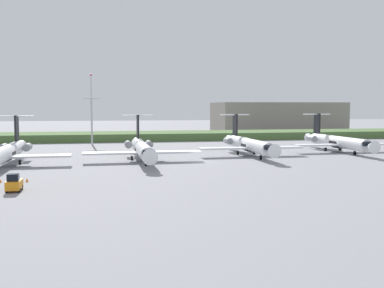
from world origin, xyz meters
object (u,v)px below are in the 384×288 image
Objects in this scene: antenna_mast at (92,115)px; baggage_tug at (14,184)px; safety_cone_rear_marker at (27,180)px; regional_jet_nearest at (7,152)px; regional_jet_third at (248,144)px; safety_cone_mid_marker at (0,181)px; regional_jet_second at (142,148)px; regional_jet_fourth at (337,141)px.

antenna_mast is 72.76m from baggage_tug.
safety_cone_rear_marker is at bearing 86.87° from baggage_tug.
regional_jet_third is (48.43, 8.74, 0.00)m from regional_jet_nearest.
antenna_mast is at bearing 80.01° from safety_cone_mid_marker.
safety_cone_rear_marker is (-18.26, -22.17, -2.26)m from regional_jet_second.
antenna_mast is at bearing 103.99° from regional_jet_second.
baggage_tug is at bearing -122.27° from regional_jet_second.
safety_cone_rear_marker is (-7.70, -64.54, -8.03)m from antenna_mast.
regional_jet_third is 1.56× the size of antenna_mast.
regional_jet_nearest is at bearing -107.23° from antenna_mast.
regional_jet_third and regional_jet_fourth have the same top height.
safety_cone_mid_marker and safety_cone_rear_marker have the same top height.
safety_cone_mid_marker is (-21.89, -21.93, -2.26)m from regional_jet_second.
regional_jet_second reaches higher than safety_cone_rear_marker.
regional_jet_nearest is at bearing -169.82° from regional_jet_fourth.
regional_jet_second is 48.17m from regional_jet_fourth.
regional_jet_second is 1.00× the size of regional_jet_third.
regional_jet_fourth is at bearing 10.18° from regional_jet_nearest.
baggage_tug reaches higher than safety_cone_mid_marker.
regional_jet_nearest is 20.36m from safety_cone_rear_marker.
baggage_tug is at bearing -77.39° from regional_jet_nearest.
regional_jet_nearest is 24.79m from regional_jet_second.
regional_jet_nearest is at bearing 102.61° from baggage_tug.
safety_cone_mid_marker is (-11.33, -64.31, -8.03)m from antenna_mast.
safety_cone_mid_marker is at bearing -81.82° from regional_jet_nearest.
regional_jet_nearest is 19.30m from safety_cone_mid_marker.
regional_jet_nearest is 1.56× the size of antenna_mast.
antenna_mast reaches higher than regional_jet_second.
regional_jet_third is at bearing 33.60° from safety_cone_rear_marker.
baggage_tug is (5.95, -26.60, -1.53)m from regional_jet_nearest.
regional_jet_fourth is 76.75m from baggage_tug.
regional_jet_nearest is 56.36× the size of safety_cone_rear_marker.
safety_cone_mid_marker is (-3.23, 7.63, -0.73)m from baggage_tug.
regional_jet_second is 31.07m from safety_cone_mid_marker.
safety_cone_mid_marker is at bearing -134.94° from regional_jet_second.
regional_jet_second is at bearing 45.06° from safety_cone_mid_marker.
regional_jet_second is 28.81m from safety_cone_rear_marker.
safety_cone_rear_marker is (6.36, -19.21, -2.26)m from regional_jet_nearest.
regional_jet_nearest is at bearing -173.15° from regional_jet_second.
safety_cone_rear_marker is at bearing -3.72° from safety_cone_mid_marker.
regional_jet_second is at bearing -76.01° from antenna_mast.
regional_jet_fourth is (71.75, 12.88, 0.00)m from regional_jet_nearest.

